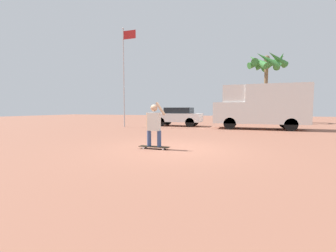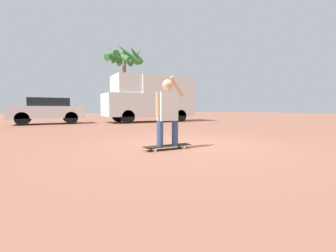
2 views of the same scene
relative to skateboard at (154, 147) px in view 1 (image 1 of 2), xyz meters
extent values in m
plane|color=#935B47|center=(0.63, 0.29, -0.08)|extent=(80.00, 80.00, 0.00)
cube|color=black|center=(0.00, 0.00, 0.01)|extent=(1.07, 0.25, 0.02)
cylinder|color=white|center=(-0.36, -0.10, -0.04)|extent=(0.07, 0.03, 0.07)
cylinder|color=white|center=(-0.36, 0.10, -0.04)|extent=(0.07, 0.03, 0.07)
cylinder|color=white|center=(0.36, -0.10, -0.04)|extent=(0.07, 0.03, 0.07)
cylinder|color=white|center=(0.36, 0.10, -0.04)|extent=(0.07, 0.03, 0.07)
cylinder|color=#384C7A|center=(-0.19, 0.00, 0.29)|extent=(0.14, 0.14, 0.54)
cylinder|color=#384C7A|center=(0.19, 0.00, 0.29)|extent=(0.14, 0.14, 0.54)
cube|color=silver|center=(0.00, 0.00, 0.87)|extent=(0.41, 0.22, 0.61)
sphere|color=tan|center=(0.00, 0.00, 1.33)|extent=(0.23, 0.23, 0.23)
cylinder|color=tan|center=(-0.24, 0.00, 0.90)|extent=(0.09, 0.09, 0.54)
cylinder|color=tan|center=(0.24, 0.00, 1.31)|extent=(0.35, 0.09, 0.45)
cylinder|color=black|center=(1.95, 8.56, 0.33)|extent=(0.80, 0.28, 0.80)
cylinder|color=black|center=(1.95, 10.55, 0.33)|extent=(0.80, 0.28, 0.80)
cylinder|color=black|center=(5.62, 8.56, 0.33)|extent=(0.80, 0.28, 0.80)
cylinder|color=black|center=(5.62, 10.55, 0.33)|extent=(0.80, 0.28, 0.80)
cube|color=white|center=(1.86, 9.55, 1.04)|extent=(2.07, 2.27, 1.42)
cube|color=black|center=(1.45, 9.55, 1.32)|extent=(0.04, 1.93, 0.71)
cube|color=white|center=(4.82, 9.55, 1.62)|extent=(3.84, 2.27, 2.58)
cube|color=white|center=(2.17, 9.55, 2.33)|extent=(1.45, 2.09, 1.16)
cylinder|color=black|center=(-3.42, 9.61, 0.28)|extent=(0.71, 0.22, 0.71)
cylinder|color=black|center=(-3.42, 11.17, 0.28)|extent=(0.71, 0.22, 0.71)
cylinder|color=black|center=(-1.05, 9.61, 0.28)|extent=(0.71, 0.22, 0.71)
cylinder|color=black|center=(-1.05, 11.17, 0.28)|extent=(0.71, 0.22, 0.71)
cube|color=white|center=(-2.23, 10.39, 0.61)|extent=(3.82, 1.78, 0.67)
cube|color=black|center=(-2.14, 10.39, 1.18)|extent=(2.10, 1.57, 0.46)
cylinder|color=brown|center=(4.84, 18.11, 3.18)|extent=(0.36, 0.36, 6.52)
sphere|color=brown|center=(4.84, 18.11, 6.44)|extent=(0.57, 0.57, 0.57)
cone|color=#387F38|center=(6.07, 18.29, 6.15)|extent=(1.04, 2.62, 1.62)
cone|color=#387F38|center=(5.55, 19.13, 6.13)|extent=(2.49, 2.02, 1.66)
cone|color=#387F38|center=(5.03, 19.34, 6.20)|extent=(2.65, 1.07, 1.45)
cone|color=#387F38|center=(4.17, 19.16, 6.22)|extent=(2.54, 1.97, 1.40)
cone|color=#387F38|center=(3.60, 18.04, 6.25)|extent=(0.85, 2.61, 1.31)
cone|color=#387F38|center=(3.96, 17.24, 6.05)|extent=(2.23, 2.25, 1.90)
cone|color=#387F38|center=(4.88, 16.87, 6.02)|extent=(2.46, 0.76, 1.97)
cone|color=#387F38|center=(5.71, 17.23, 6.15)|extent=(2.31, 2.28, 1.60)
cylinder|color=#B7B7BC|center=(-5.81, 8.05, 3.57)|extent=(0.09, 0.09, 7.29)
sphere|color=#B7B7BC|center=(-5.81, 8.05, 7.27)|extent=(0.12, 0.12, 0.12)
cube|color=#B22323|center=(-5.27, 8.05, 6.76)|extent=(0.99, 0.02, 0.61)
camera|label=1|loc=(2.94, -7.05, 1.29)|focal=24.00mm
camera|label=2|loc=(-2.32, -4.28, 0.83)|focal=24.00mm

